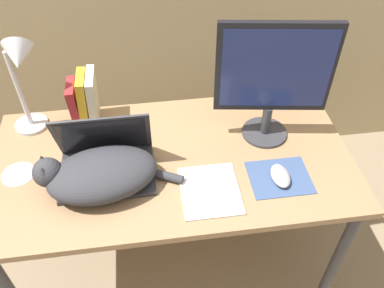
# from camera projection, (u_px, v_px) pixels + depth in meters

# --- Properties ---
(desk) EXTENTS (1.36, 0.70, 0.75)m
(desk) POSITION_uv_depth(u_px,v_px,m) (172.00, 172.00, 1.59)
(desk) COLOR #93704C
(desk) RESTS_ON ground_plane
(laptop) EXTENTS (0.34, 0.24, 0.24)m
(laptop) POSITION_uv_depth(u_px,v_px,m) (106.00, 162.00, 1.46)
(laptop) COLOR #2D2D33
(laptop) RESTS_ON desk
(cat) EXTENTS (0.51, 0.30, 0.15)m
(cat) POSITION_uv_depth(u_px,v_px,m) (99.00, 174.00, 1.39)
(cat) COLOR #333338
(cat) RESTS_ON desk
(external_monitor) EXTENTS (0.42, 0.18, 0.49)m
(external_monitor) POSITION_uv_depth(u_px,v_px,m) (274.00, 78.00, 1.44)
(external_monitor) COLOR #333338
(external_monitor) RESTS_ON desk
(mousepad) EXTENTS (0.22, 0.18, 0.00)m
(mousepad) POSITION_uv_depth(u_px,v_px,m) (280.00, 177.00, 1.47)
(mousepad) COLOR #384C75
(mousepad) RESTS_ON desk
(computer_mouse) EXTENTS (0.07, 0.11, 0.03)m
(computer_mouse) POSITION_uv_depth(u_px,v_px,m) (280.00, 176.00, 1.45)
(computer_mouse) COLOR #99999E
(computer_mouse) RESTS_ON mousepad
(book_row) EXTENTS (0.11, 0.15, 0.23)m
(book_row) POSITION_uv_depth(u_px,v_px,m) (85.00, 101.00, 1.61)
(book_row) COLOR maroon
(book_row) RESTS_ON desk
(desk_lamp) EXTENTS (0.17, 0.17, 0.42)m
(desk_lamp) POSITION_uv_depth(u_px,v_px,m) (20.00, 72.00, 1.46)
(desk_lamp) COLOR silver
(desk_lamp) RESTS_ON desk
(notepad) EXTENTS (0.20, 0.24, 0.01)m
(notepad) POSITION_uv_depth(u_px,v_px,m) (210.00, 191.00, 1.42)
(notepad) COLOR silver
(notepad) RESTS_ON desk
(cd_disc) EXTENTS (0.12, 0.12, 0.00)m
(cd_disc) POSITION_uv_depth(u_px,v_px,m) (18.00, 174.00, 1.48)
(cd_disc) COLOR silver
(cd_disc) RESTS_ON desk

